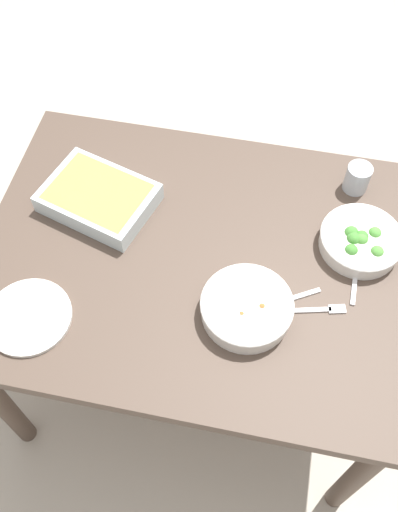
{
  "coord_description": "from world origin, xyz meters",
  "views": [
    {
      "loc": [
        -0.17,
        0.83,
        2.06
      ],
      "look_at": [
        0.0,
        0.0,
        0.74
      ],
      "focal_mm": 40.49,
      "sensor_mm": 36.0,
      "label": 1
    }
  ],
  "objects_px": {
    "drink_cup": "(357,179)",
    "fork_on_table": "(317,310)",
    "broccoli_bowl": "(361,240)",
    "side_plate": "(29,317)",
    "stew_bowl": "(247,308)",
    "spoon_by_broccoli": "(356,270)",
    "spoon_by_stew": "(280,302)",
    "baking_dish": "(98,197)"
  },
  "relations": [
    {
      "from": "drink_cup",
      "to": "fork_on_table",
      "type": "distance_m",
      "value": 0.44
    },
    {
      "from": "broccoli_bowl",
      "to": "drink_cup",
      "type": "height_order",
      "value": "drink_cup"
    },
    {
      "from": "broccoli_bowl",
      "to": "fork_on_table",
      "type": "distance_m",
      "value": 0.24
    },
    {
      "from": "side_plate",
      "to": "fork_on_table",
      "type": "distance_m",
      "value": 0.74
    },
    {
      "from": "stew_bowl",
      "to": "spoon_by_broccoli",
      "type": "bearing_deg",
      "value": -145.5
    },
    {
      "from": "stew_bowl",
      "to": "spoon_by_broccoli",
      "type": "height_order",
      "value": "stew_bowl"
    },
    {
      "from": "stew_bowl",
      "to": "spoon_by_stew",
      "type": "relative_size",
      "value": 1.47
    },
    {
      "from": "stew_bowl",
      "to": "spoon_by_broccoli",
      "type": "relative_size",
      "value": 1.35
    },
    {
      "from": "fork_on_table",
      "to": "broccoli_bowl",
      "type": "bearing_deg",
      "value": -113.09
    },
    {
      "from": "baking_dish",
      "to": "spoon_by_stew",
      "type": "bearing_deg",
      "value": 158.57
    },
    {
      "from": "baking_dish",
      "to": "spoon_by_broccoli",
      "type": "height_order",
      "value": "baking_dish"
    },
    {
      "from": "spoon_by_stew",
      "to": "baking_dish",
      "type": "bearing_deg",
      "value": -21.43
    },
    {
      "from": "broccoli_bowl",
      "to": "baking_dish",
      "type": "height_order",
      "value": "broccoli_bowl"
    },
    {
      "from": "broccoli_bowl",
      "to": "spoon_by_broccoli",
      "type": "xyz_separation_m",
      "value": [
        0.0,
        0.08,
        -0.03
      ]
    },
    {
      "from": "drink_cup",
      "to": "broccoli_bowl",
      "type": "bearing_deg",
      "value": 96.18
    },
    {
      "from": "drink_cup",
      "to": "spoon_by_broccoli",
      "type": "bearing_deg",
      "value": 94.09
    },
    {
      "from": "stew_bowl",
      "to": "side_plate",
      "type": "relative_size",
      "value": 1.08
    },
    {
      "from": "broccoli_bowl",
      "to": "drink_cup",
      "type": "bearing_deg",
      "value": -83.82
    },
    {
      "from": "baking_dish",
      "to": "spoon_by_stew",
      "type": "distance_m",
      "value": 0.59
    },
    {
      "from": "spoon_by_stew",
      "to": "spoon_by_broccoli",
      "type": "xyz_separation_m",
      "value": [
        -0.19,
        -0.14,
        0.0
      ]
    },
    {
      "from": "stew_bowl",
      "to": "broccoli_bowl",
      "type": "distance_m",
      "value": 0.38
    },
    {
      "from": "spoon_by_broccoli",
      "to": "fork_on_table",
      "type": "height_order",
      "value": "spoon_by_broccoli"
    },
    {
      "from": "drink_cup",
      "to": "side_plate",
      "type": "relative_size",
      "value": 0.39
    },
    {
      "from": "drink_cup",
      "to": "side_plate",
      "type": "distance_m",
      "value": 0.99
    },
    {
      "from": "spoon_by_stew",
      "to": "fork_on_table",
      "type": "relative_size",
      "value": 0.91
    },
    {
      "from": "stew_bowl",
      "to": "side_plate",
      "type": "height_order",
      "value": "stew_bowl"
    },
    {
      "from": "broccoli_bowl",
      "to": "spoon_by_broccoli",
      "type": "distance_m",
      "value": 0.08
    },
    {
      "from": "spoon_by_broccoli",
      "to": "drink_cup",
      "type": "bearing_deg",
      "value": -85.91
    },
    {
      "from": "drink_cup",
      "to": "spoon_by_stew",
      "type": "relative_size",
      "value": 0.53
    },
    {
      "from": "stew_bowl",
      "to": "side_plate",
      "type": "xyz_separation_m",
      "value": [
        0.54,
        0.12,
        -0.03
      ]
    },
    {
      "from": "stew_bowl",
      "to": "broccoli_bowl",
      "type": "xyz_separation_m",
      "value": [
        -0.27,
        -0.26,
        -0.0
      ]
    },
    {
      "from": "spoon_by_stew",
      "to": "spoon_by_broccoli",
      "type": "height_order",
      "value": "same"
    },
    {
      "from": "side_plate",
      "to": "spoon_by_broccoli",
      "type": "height_order",
      "value": "side_plate"
    },
    {
      "from": "fork_on_table",
      "to": "side_plate",
      "type": "bearing_deg",
      "value": 13.15
    },
    {
      "from": "spoon_by_broccoli",
      "to": "fork_on_table",
      "type": "distance_m",
      "value": 0.17
    },
    {
      "from": "baking_dish",
      "to": "spoon_by_stew",
      "type": "height_order",
      "value": "baking_dish"
    },
    {
      "from": "broccoli_bowl",
      "to": "fork_on_table",
      "type": "relative_size",
      "value": 1.28
    },
    {
      "from": "spoon_by_stew",
      "to": "drink_cup",
      "type": "bearing_deg",
      "value": -111.38
    },
    {
      "from": "spoon_by_stew",
      "to": "side_plate",
      "type": "bearing_deg",
      "value": 15.39
    },
    {
      "from": "stew_bowl",
      "to": "drink_cup",
      "type": "bearing_deg",
      "value": -117.71
    },
    {
      "from": "spoon_by_stew",
      "to": "fork_on_table",
      "type": "distance_m",
      "value": 0.1
    },
    {
      "from": "broccoli_bowl",
      "to": "baking_dish",
      "type": "relative_size",
      "value": 0.64
    }
  ]
}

